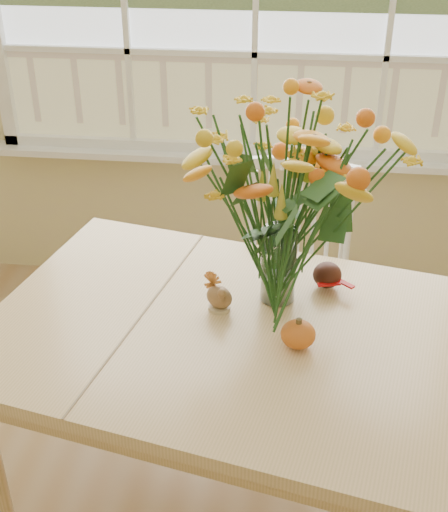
# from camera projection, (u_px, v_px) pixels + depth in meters

# --- Properties ---
(wall_back) EXTENTS (4.00, 0.02, 2.70)m
(wall_back) POSITION_uv_depth(u_px,v_px,m) (256.00, 3.00, 2.83)
(wall_back) COLOR beige
(wall_back) RESTS_ON floor
(dining_table) EXTENTS (1.52, 1.23, 0.72)m
(dining_table) POSITION_uv_depth(u_px,v_px,m) (223.00, 351.00, 2.00)
(dining_table) COLOR tan
(dining_table) RESTS_ON floor
(windsor_chair) EXTENTS (0.46, 0.44, 0.90)m
(windsor_chair) POSITION_uv_depth(u_px,v_px,m) (293.00, 269.00, 2.63)
(windsor_chair) COLOR white
(windsor_chair) RESTS_ON floor
(flower_vase) EXTENTS (0.49, 0.49, 0.58)m
(flower_vase) POSITION_uv_depth(u_px,v_px,m) (282.00, 193.00, 1.90)
(flower_vase) COLOR white
(flower_vase) RESTS_ON dining_table
(pumpkin) EXTENTS (0.10, 0.10, 0.07)m
(pumpkin) POSITION_uv_depth(u_px,v_px,m) (298.00, 335.00, 1.86)
(pumpkin) COLOR #BF5216
(pumpkin) RESTS_ON dining_table
(turkey_figurine) EXTENTS (0.10, 0.10, 0.10)m
(turkey_figurine) POSITION_uv_depth(u_px,v_px,m) (219.00, 297.00, 2.01)
(turkey_figurine) COLOR #CCB78C
(turkey_figurine) RESTS_ON dining_table
(dark_gourd) EXTENTS (0.13, 0.10, 0.08)m
(dark_gourd) POSITION_uv_depth(u_px,v_px,m) (327.00, 276.00, 2.11)
(dark_gourd) COLOR #38160F
(dark_gourd) RESTS_ON dining_table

